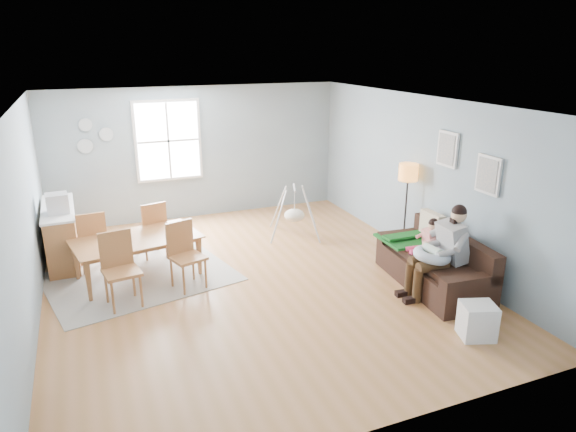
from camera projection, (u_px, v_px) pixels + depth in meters
name	position (u px, v px, depth m)	size (l,w,h in m)	color
room	(250.00, 124.00, 7.15)	(8.40, 9.40, 3.90)	#AC733D
window	(168.00, 141.00, 10.22)	(1.32, 0.08, 1.62)	silver
pictures	(467.00, 161.00, 7.47)	(0.05, 1.34, 0.74)	silver
wall_plates	(92.00, 136.00, 9.67)	(0.67, 0.02, 0.66)	#9DB1BD
sofa	(436.00, 267.00, 7.71)	(1.04, 2.08, 0.82)	black
green_throw	(410.00, 238.00, 8.22)	(0.92, 0.73, 0.04)	#145A17
beige_pillow	(432.00, 227.00, 8.10)	(0.13, 0.47, 0.47)	beige
father	(442.00, 249.00, 7.27)	(0.98, 0.47, 1.35)	gray
nursing_pillow	(432.00, 255.00, 7.26)	(0.54, 0.54, 0.15)	silver
infant	(431.00, 249.00, 7.26)	(0.15, 0.37, 0.14)	silver
toddler	(427.00, 239.00, 7.73)	(0.51, 0.28, 0.78)	silver
floor_lamp	(408.00, 180.00, 8.61)	(0.32, 0.32, 1.58)	black
storage_cube	(477.00, 321.00, 6.34)	(0.50, 0.47, 0.45)	silver
rug	(141.00, 277.00, 8.03)	(2.70, 2.05, 0.01)	#A59F97
dining_table	(139.00, 258.00, 7.93)	(1.86, 1.04, 0.65)	brown
chair_sw	(119.00, 263.00, 7.07)	(0.54, 0.54, 1.04)	olive
chair_se	(184.00, 250.00, 7.59)	(0.57, 0.57, 1.00)	olive
chair_nw	(92.00, 237.00, 8.10)	(0.49, 0.49, 1.00)	olive
chair_ne	(152.00, 226.00, 8.64)	(0.55, 0.55, 0.99)	olive
counter	(61.00, 234.00, 8.53)	(0.53, 1.70, 0.95)	brown
monitor	(57.00, 203.00, 8.06)	(0.35, 0.33, 0.31)	silver
baby_swing	(294.00, 214.00, 9.68)	(1.19, 1.20, 0.95)	silver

